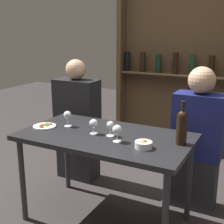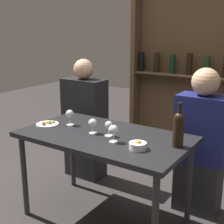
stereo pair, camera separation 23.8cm
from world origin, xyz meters
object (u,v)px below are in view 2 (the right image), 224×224
(wine_glass_0, at_px, (70,114))
(food_plate_0, at_px, (48,124))
(seated_person_right, at_px, (201,146))
(wine_glass_1, at_px, (93,123))
(seated_person_left, at_px, (85,123))
(wine_glass_3, at_px, (109,126))
(snack_bowl, at_px, (138,145))
(wine_bottle, at_px, (179,128))
(wine_glass_2, at_px, (113,130))

(wine_glass_0, xyz_separation_m, food_plate_0, (-0.15, -0.10, -0.08))
(seated_person_right, bearing_deg, wine_glass_1, -139.01)
(food_plate_0, distance_m, seated_person_left, 0.64)
(wine_glass_3, height_order, snack_bowl, wine_glass_3)
(wine_glass_0, distance_m, seated_person_left, 0.61)
(wine_bottle, distance_m, food_plate_0, 1.09)
(wine_glass_1, relative_size, wine_glass_2, 0.93)
(wine_bottle, relative_size, wine_glass_3, 2.66)
(wine_glass_1, height_order, seated_person_right, seated_person_right)
(wine_glass_3, bearing_deg, wine_bottle, 8.63)
(wine_glass_3, xyz_separation_m, seated_person_left, (-0.67, 0.55, -0.24))
(wine_bottle, distance_m, wine_glass_2, 0.44)
(wine_bottle, relative_size, food_plate_0, 1.65)
(wine_glass_3, relative_size, seated_person_left, 0.09)
(wine_bottle, xyz_separation_m, seated_person_right, (0.01, 0.48, -0.28))
(food_plate_0, bearing_deg, wine_glass_3, 5.44)
(food_plate_0, distance_m, seated_person_right, 1.26)
(wine_bottle, bearing_deg, seated_person_left, 157.90)
(wine_glass_1, height_order, snack_bowl, wine_glass_1)
(wine_glass_2, height_order, snack_bowl, wine_glass_2)
(wine_bottle, height_order, wine_glass_1, wine_bottle)
(wine_glass_2, xyz_separation_m, food_plate_0, (-0.67, 0.03, -0.07))
(wine_bottle, relative_size, wine_glass_2, 2.46)
(wine_glass_3, bearing_deg, snack_bowl, -20.06)
(wine_bottle, bearing_deg, wine_glass_3, -171.37)
(wine_glass_0, distance_m, seated_person_right, 1.09)
(wine_glass_2, relative_size, seated_person_right, 0.10)
(wine_glass_3, height_order, food_plate_0, wine_glass_3)
(wine_glass_0, distance_m, food_plate_0, 0.20)
(wine_bottle, xyz_separation_m, snack_bowl, (-0.20, -0.19, -0.11))
(wine_glass_0, bearing_deg, wine_glass_3, -6.73)
(wine_bottle, bearing_deg, seated_person_right, 88.31)
(wine_glass_0, height_order, wine_glass_3, wine_glass_0)
(wine_glass_2, xyz_separation_m, snack_bowl, (0.21, -0.03, -0.06))
(wine_glass_2, height_order, food_plate_0, wine_glass_2)
(wine_glass_0, xyz_separation_m, wine_glass_3, (0.42, -0.05, -0.01))
(wine_glass_2, bearing_deg, seated_person_left, 140.11)
(wine_glass_3, bearing_deg, wine_glass_2, -41.23)
(wine_glass_2, bearing_deg, seated_person_right, 56.45)
(seated_person_left, bearing_deg, wine_glass_0, -63.71)
(wine_bottle, bearing_deg, wine_glass_1, -171.75)
(food_plate_0, xyz_separation_m, seated_person_left, (-0.10, 0.61, -0.17))
(snack_bowl, xyz_separation_m, seated_person_left, (-0.97, 0.67, -0.18))
(wine_glass_1, bearing_deg, wine_glass_3, 6.80)
(wine_glass_1, xyz_separation_m, food_plate_0, (-0.44, -0.04, -0.07))
(seated_person_right, bearing_deg, snack_bowl, -107.89)
(wine_glass_2, xyz_separation_m, wine_glass_3, (-0.10, 0.09, -0.01))
(wine_glass_3, bearing_deg, seated_person_left, 140.31)
(wine_bottle, relative_size, seated_person_left, 0.25)
(wine_glass_1, height_order, wine_glass_3, same)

